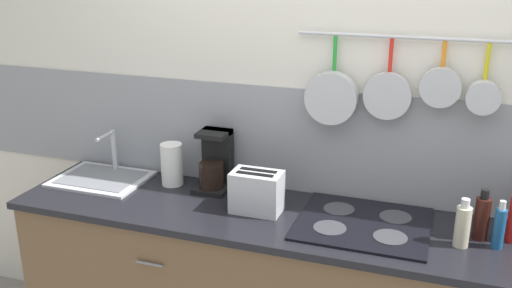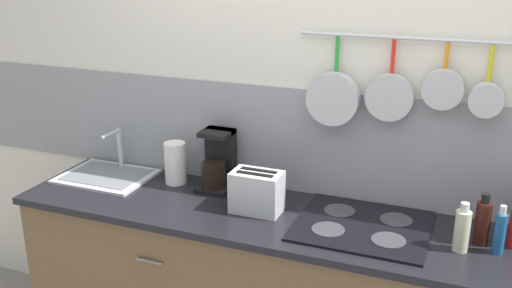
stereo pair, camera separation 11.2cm
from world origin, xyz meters
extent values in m
cube|color=silver|center=(0.00, 0.34, 1.30)|extent=(7.20, 0.06, 2.60)
cube|color=gray|center=(0.00, 0.34, 1.20)|extent=(7.20, 0.07, 0.54)
cylinder|color=#B7BABF|center=(0.45, 0.29, 1.74)|extent=(1.36, 0.02, 0.02)
cylinder|color=green|center=(-0.05, 0.29, 1.65)|extent=(0.02, 0.02, 0.16)
cylinder|color=#B7BABF|center=(-0.05, 0.25, 1.44)|extent=(0.25, 0.07, 0.25)
cylinder|color=red|center=(0.20, 0.29, 1.65)|extent=(0.02, 0.02, 0.15)
cylinder|color=#B7BABF|center=(0.20, 0.27, 1.47)|extent=(0.22, 0.04, 0.22)
cylinder|color=orange|center=(0.43, 0.29, 1.67)|extent=(0.02, 0.02, 0.11)
cylinder|color=#B7BABF|center=(0.43, 0.26, 1.53)|extent=(0.18, 0.05, 0.18)
cylinder|color=gold|center=(0.60, 0.29, 1.65)|extent=(0.02, 0.02, 0.15)
cylinder|color=#B7BABF|center=(0.60, 0.25, 1.50)|extent=(0.14, 0.07, 0.14)
cylinder|color=slate|center=(-0.75, -0.29, 0.73)|extent=(0.14, 0.01, 0.01)
cube|color=black|center=(0.00, 0.00, 0.91)|extent=(3.06, 0.61, 0.03)
cube|color=#B7BABF|center=(-1.25, 0.10, 0.94)|extent=(0.48, 0.37, 0.01)
cube|color=slate|center=(-1.25, 0.10, 0.94)|extent=(0.41, 0.30, 0.00)
cylinder|color=#B7BABF|center=(-1.25, 0.24, 1.05)|extent=(0.03, 0.03, 0.24)
cylinder|color=#B7BABF|center=(-1.25, 0.16, 1.16)|extent=(0.02, 0.15, 0.02)
cylinder|color=white|center=(-0.87, 0.17, 1.04)|extent=(0.11, 0.11, 0.22)
cube|color=black|center=(-0.63, 0.18, 0.94)|extent=(0.17, 0.20, 0.02)
cube|color=black|center=(-0.63, 0.24, 1.08)|extent=(0.15, 0.07, 0.31)
cylinder|color=black|center=(-0.63, 0.16, 1.02)|extent=(0.13, 0.13, 0.13)
cube|color=black|center=(-0.63, 0.20, 1.22)|extent=(0.15, 0.15, 0.02)
cube|color=#B7BABF|center=(-0.34, 0.01, 1.03)|extent=(0.24, 0.15, 0.20)
cube|color=black|center=(-0.34, -0.02, 1.13)|extent=(0.18, 0.03, 0.00)
cube|color=black|center=(-0.34, 0.04, 1.13)|extent=(0.18, 0.03, 0.00)
cube|color=black|center=(-0.46, 0.01, 1.07)|extent=(0.02, 0.02, 0.02)
cube|color=black|center=(0.16, 0.03, 0.93)|extent=(0.58, 0.51, 0.01)
cylinder|color=#38383D|center=(0.03, -0.07, 0.94)|extent=(0.15, 0.15, 0.00)
cylinder|color=#38383D|center=(0.29, -0.07, 0.94)|extent=(0.15, 0.15, 0.00)
cylinder|color=#38383D|center=(0.03, 0.13, 0.94)|extent=(0.15, 0.15, 0.00)
cylinder|color=#38383D|center=(0.29, 0.13, 0.94)|extent=(0.15, 0.15, 0.00)
cylinder|color=#BFB799|center=(0.57, -0.03, 1.02)|extent=(0.06, 0.06, 0.17)
cylinder|color=beige|center=(0.57, -0.03, 1.12)|extent=(0.03, 0.03, 0.04)
cylinder|color=#33140F|center=(0.65, 0.07, 1.02)|extent=(0.06, 0.06, 0.19)
cylinder|color=black|center=(0.65, 0.07, 1.13)|extent=(0.04, 0.04, 0.04)
cylinder|color=navy|center=(0.72, 0.01, 1.01)|extent=(0.05, 0.05, 0.17)
cylinder|color=beige|center=(0.72, 0.01, 1.12)|extent=(0.03, 0.03, 0.04)
camera|label=1|loc=(0.46, -2.31, 2.10)|focal=40.00mm
camera|label=2|loc=(0.57, -2.27, 2.10)|focal=40.00mm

